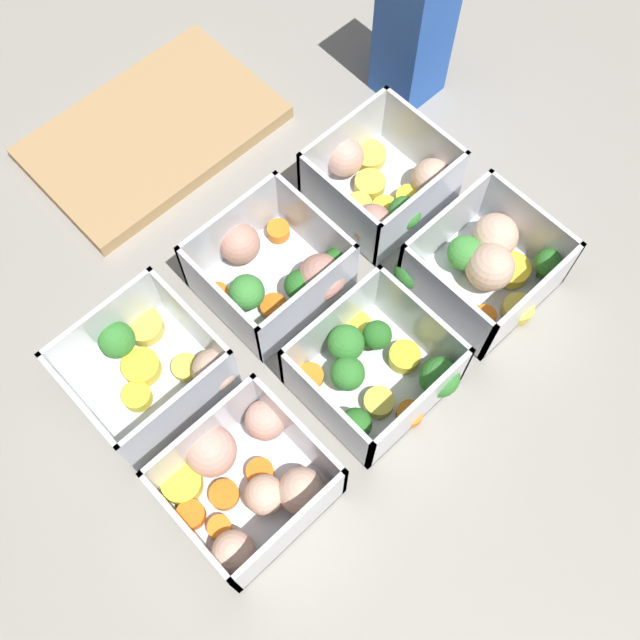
# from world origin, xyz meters

# --- Properties ---
(ground_plane) EXTENTS (4.00, 4.00, 0.00)m
(ground_plane) POSITION_xyz_m (0.00, 0.00, 0.00)
(ground_plane) COLOR gray
(container_near_left) EXTENTS (0.16, 0.14, 0.08)m
(container_near_left) POSITION_xyz_m (-0.16, -0.07, 0.03)
(container_near_left) COLOR silver
(container_near_left) RESTS_ON ground_plane
(container_near_center) EXTENTS (0.13, 0.14, 0.08)m
(container_near_center) POSITION_xyz_m (0.00, -0.08, 0.03)
(container_near_center) COLOR silver
(container_near_center) RESTS_ON ground_plane
(container_near_right) EXTENTS (0.14, 0.14, 0.08)m
(container_near_right) POSITION_xyz_m (0.17, -0.07, 0.03)
(container_near_right) COLOR silver
(container_near_right) RESTS_ON ground_plane
(container_far_left) EXTENTS (0.14, 0.14, 0.08)m
(container_far_left) POSITION_xyz_m (-0.15, 0.08, 0.03)
(container_far_left) COLOR silver
(container_far_left) RESTS_ON ground_plane
(container_far_center) EXTENTS (0.14, 0.15, 0.08)m
(container_far_center) POSITION_xyz_m (0.01, 0.07, 0.03)
(container_far_center) COLOR silver
(container_far_center) RESTS_ON ground_plane
(container_far_right) EXTENTS (0.15, 0.14, 0.08)m
(container_far_right) POSITION_xyz_m (0.16, 0.07, 0.03)
(container_far_right) COLOR silver
(container_far_right) RESTS_ON ground_plane
(juice_carton) EXTENTS (0.07, 0.07, 0.20)m
(juice_carton) POSITION_xyz_m (0.30, 0.16, 0.10)
(juice_carton) COLOR blue
(juice_carton) RESTS_ON ground_plane
(cutting_board) EXTENTS (0.28, 0.18, 0.02)m
(cutting_board) POSITION_xyz_m (0.03, 0.32, 0.01)
(cutting_board) COLOR tan
(cutting_board) RESTS_ON ground_plane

